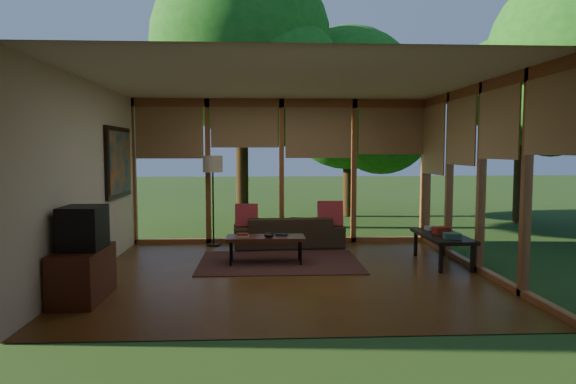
{
  "coord_description": "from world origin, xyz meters",
  "views": [
    {
      "loc": [
        -0.38,
        -7.14,
        1.74
      ],
      "look_at": [
        0.03,
        0.7,
        1.11
      ],
      "focal_mm": 32.0,
      "sensor_mm": 36.0,
      "label": 1
    }
  ],
  "objects": [
    {
      "name": "wall_front",
      "position": [
        0.0,
        -2.5,
        1.35
      ],
      "size": [
        5.5,
        0.04,
        2.7
      ],
      "primitive_type": "cube",
      "color": "silver",
      "rests_on": "ground"
    },
    {
      "name": "floor_lamp",
      "position": [
        -1.26,
        2.24,
        1.41
      ],
      "size": [
        0.36,
        0.36,
        1.65
      ],
      "color": "black",
      "rests_on": "floor"
    },
    {
      "name": "exterior_lawn",
      "position": [
        8.0,
        8.0,
        -0.01
      ],
      "size": [
        40.0,
        40.0,
        0.0
      ],
      "primitive_type": "plane",
      "color": "#27481B",
      "rests_on": "ground"
    },
    {
      "name": "pillow_left",
      "position": [
        -0.65,
        1.95,
        0.58
      ],
      "size": [
        0.4,
        0.22,
        0.42
      ],
      "primitive_type": "cube",
      "rotation": [
        -0.21,
        0.0,
        0.0
      ],
      "color": "maroon",
      "rests_on": "sofa"
    },
    {
      "name": "ceiling",
      "position": [
        0.0,
        0.0,
        2.7
      ],
      "size": [
        5.5,
        5.5,
        0.0
      ],
      "primitive_type": "plane",
      "rotation": [
        3.14,
        0.0,
        0.0
      ],
      "color": "silver",
      "rests_on": "ground"
    },
    {
      "name": "window_wall_back",
      "position": [
        0.0,
        2.5,
        1.35
      ],
      "size": [
        5.5,
        0.12,
        2.7
      ],
      "primitive_type": "cube",
      "color": "#A35D32",
      "rests_on": "ground"
    },
    {
      "name": "ct_book_upper",
      "position": [
        -0.67,
        0.62,
        0.47
      ],
      "size": [
        0.17,
        0.13,
        0.03
      ],
      "primitive_type": "cube",
      "rotation": [
        0.0,
        0.0,
        -0.06
      ],
      "color": "maroon",
      "rests_on": "coffee_table"
    },
    {
      "name": "television",
      "position": [
        -2.45,
        -1.13,
        0.85
      ],
      "size": [
        0.45,
        0.55,
        0.5
      ],
      "primitive_type": "cube",
      "color": "black",
      "rests_on": "media_cabinet"
    },
    {
      "name": "console_book_b",
      "position": [
        2.4,
        0.58,
        0.51
      ],
      "size": [
        0.26,
        0.21,
        0.11
      ],
      "primitive_type": "cube",
      "rotation": [
        0.0,
        0.0,
        0.16
      ],
      "color": "maroon",
      "rests_on": "side_console"
    },
    {
      "name": "sofa",
      "position": [
        0.1,
        2.0,
        0.28
      ],
      "size": [
        1.99,
        0.91,
        0.57
      ],
      "primitive_type": "imported",
      "rotation": [
        0.0,
        0.0,
        3.22
      ],
      "color": "#362A1B",
      "rests_on": "floor"
    },
    {
      "name": "ct_bowl",
      "position": [
        -0.27,
        0.57,
        0.46
      ],
      "size": [
        0.16,
        0.16,
        0.07
      ],
      "primitive_type": "ellipsoid",
      "color": "black",
      "rests_on": "coffee_table"
    },
    {
      "name": "tree_far",
      "position": [
        5.61,
        5.03,
        3.18
      ],
      "size": [
        2.64,
        2.64,
        4.53
      ],
      "color": "#372714",
      "rests_on": "ground"
    },
    {
      "name": "console_book_c",
      "position": [
        2.4,
        0.98,
        0.49
      ],
      "size": [
        0.26,
        0.21,
        0.06
      ],
      "primitive_type": "cube",
      "rotation": [
        0.0,
        0.0,
        0.25
      ],
      "color": "#BCB2AA",
      "rests_on": "side_console"
    },
    {
      "name": "tree_ne",
      "position": [
        1.93,
        6.44,
        3.11
      ],
      "size": [
        3.74,
        3.74,
        4.99
      ],
      "color": "#372714",
      "rests_on": "ground"
    },
    {
      "name": "pillow_right",
      "position": [
        0.85,
        1.95,
        0.6
      ],
      "size": [
        0.45,
        0.24,
        0.47
      ],
      "primitive_type": "cube",
      "rotation": [
        -0.21,
        0.0,
        0.0
      ],
      "color": "maroon",
      "rests_on": "sofa"
    },
    {
      "name": "ct_book_side",
      "position": [
        -0.07,
        0.75,
        0.44
      ],
      "size": [
        0.2,
        0.17,
        0.03
      ],
      "primitive_type": "cube",
      "rotation": [
        0.0,
        0.0,
        -0.22
      ],
      "color": "#151E30",
      "rests_on": "coffee_table"
    },
    {
      "name": "side_console",
      "position": [
        2.4,
        0.53,
        0.41
      ],
      "size": [
        0.6,
        1.4,
        0.46
      ],
      "color": "black",
      "rests_on": "floor"
    },
    {
      "name": "tree_nw",
      "position": [
        -0.82,
        4.61,
        4.1
      ],
      "size": [
        4.03,
        4.03,
        6.12
      ],
      "color": "#372714",
      "rests_on": "ground"
    },
    {
      "name": "rug",
      "position": [
        -0.1,
        0.74,
        0.01
      ],
      "size": [
        2.48,
        1.76,
        0.01
      ],
      "primitive_type": "cube",
      "color": "brown",
      "rests_on": "floor"
    },
    {
      "name": "floor",
      "position": [
        0.0,
        0.0,
        0.0
      ],
      "size": [
        5.5,
        5.5,
        0.0
      ],
      "primitive_type": "plane",
      "color": "brown",
      "rests_on": "ground"
    },
    {
      "name": "window_wall_right",
      "position": [
        2.75,
        0.0,
        1.35
      ],
      "size": [
        0.12,
        5.0,
        2.7
      ],
      "primitive_type": "cube",
      "color": "#A35D32",
      "rests_on": "ground"
    },
    {
      "name": "ct_book_lower",
      "position": [
        -0.67,
        0.62,
        0.44
      ],
      "size": [
        0.19,
        0.14,
        0.03
      ],
      "primitive_type": "cube",
      "rotation": [
        0.0,
        0.0,
        0.02
      ],
      "color": "#BCB2AA",
      "rests_on": "coffee_table"
    },
    {
      "name": "console_book_a",
      "position": [
        2.4,
        0.13,
        0.5
      ],
      "size": [
        0.25,
        0.2,
        0.09
      ],
      "primitive_type": "cube",
      "rotation": [
        0.0,
        0.0,
        -0.11
      ],
      "color": "#386257",
      "rests_on": "side_console"
    },
    {
      "name": "wall_left",
      "position": [
        -2.75,
        0.0,
        1.35
      ],
      "size": [
        0.04,
        5.0,
        2.7
      ],
      "primitive_type": "cube",
      "color": "silver",
      "rests_on": "ground"
    },
    {
      "name": "media_cabinet",
      "position": [
        -2.47,
        -1.13,
        0.3
      ],
      "size": [
        0.5,
        1.0,
        0.6
      ],
      "primitive_type": "cube",
      "color": "#502316",
      "rests_on": "floor"
    },
    {
      "name": "wall_painting",
      "position": [
        -2.71,
        1.4,
        1.55
      ],
      "size": [
        0.06,
        1.35,
        1.15
      ],
      "color": "black",
      "rests_on": "wall_left"
    },
    {
      "name": "coffee_table",
      "position": [
        -0.32,
        0.67,
        0.39
      ],
      "size": [
        1.2,
        0.5,
        0.43
      ],
      "color": "#502316",
      "rests_on": "floor"
    }
  ]
}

